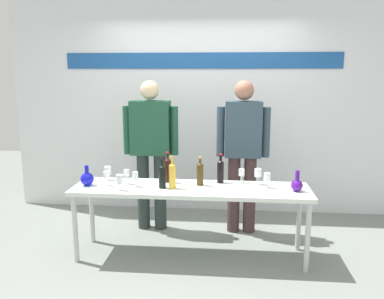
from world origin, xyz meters
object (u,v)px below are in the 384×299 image
object	(u,v)px
wine_bottle_4	(220,170)
wine_glass_right_2	(267,177)
decanter_blue_right	(297,184)
presenter_left	(151,145)
display_table	(191,193)
wine_glass_left_1	(108,171)
wine_bottle_2	(162,175)
wine_glass_left_3	(120,179)
wine_glass_left_4	(135,176)
wine_glass_left_2	(106,175)
wine_bottle_1	(168,169)
wine_bottle_0	(172,175)
wine_glass_right_0	(258,173)
decanter_blue_left	(87,179)
wine_glass_right_1	(242,173)
wine_glass_left_0	(126,173)
presenter_right	(243,147)
wine_bottle_3	(200,173)

from	to	relation	value
wine_bottle_4	wine_glass_right_2	xyz separation A→B (m)	(0.46, -0.13, -0.03)
decanter_blue_right	presenter_left	size ratio (longest dim) A/B	0.12
display_table	wine_glass_left_1	distance (m)	0.92
display_table	wine_bottle_2	size ratio (longest dim) A/B	7.61
wine_bottle_4	wine_glass_left_3	world-z (taller)	wine_bottle_4
decanter_blue_right	wine_glass_right_2	world-z (taller)	decanter_blue_right
wine_bottle_2	wine_glass_left_4	xyz separation A→B (m)	(-0.27, 0.03, -0.02)
decanter_blue_right	wine_glass_left_2	xyz separation A→B (m)	(-1.86, 0.03, 0.04)
presenter_left	wine_bottle_1	xyz separation A→B (m)	(0.27, -0.51, -0.15)
decanter_blue_right	wine_glass_left_1	size ratio (longest dim) A/B	1.38
display_table	decanter_blue_right	bearing A→B (deg)	-2.09
wine_glass_left_3	wine_glass_right_2	bearing A→B (deg)	8.79
wine_bottle_4	wine_glass_right_2	distance (m)	0.48
display_table	wine_bottle_0	xyz separation A→B (m)	(-0.17, -0.05, 0.20)
wine_glass_left_2	wine_glass_right_0	distance (m)	1.52
display_table	decanter_blue_left	distance (m)	1.04
wine_bottle_4	wine_glass_right_1	bearing A→B (deg)	5.31
wine_glass_left_2	wine_glass_right_2	xyz separation A→B (m)	(1.59, 0.07, 0.00)
wine_glass_left_3	wine_glass_left_4	distance (m)	0.18
decanter_blue_left	wine_bottle_0	world-z (taller)	wine_bottle_0
wine_glass_left_0	wine_glass_left_4	size ratio (longest dim) A/B	0.99
wine_glass_left_4	display_table	bearing A→B (deg)	2.39
wine_glass_left_0	wine_bottle_2	bearing A→B (deg)	-16.01
wine_bottle_4	wine_bottle_1	bearing A→B (deg)	-178.04
presenter_left	wine_glass_left_3	xyz separation A→B (m)	(-0.14, -0.84, -0.18)
wine_bottle_2	wine_glass_left_3	world-z (taller)	wine_bottle_2
decanter_blue_right	wine_glass_left_1	world-z (taller)	decanter_blue_right
wine_bottle_2	wine_glass_left_3	distance (m)	0.41
decanter_blue_right	wine_glass_left_3	bearing A→B (deg)	-175.79
presenter_left	presenter_right	world-z (taller)	presenter_right
wine_bottle_4	wine_glass_right_2	world-z (taller)	wine_bottle_4
wine_bottle_0	wine_bottle_1	bearing A→B (deg)	110.11
wine_bottle_3	wine_glass_right_2	distance (m)	0.66
decanter_blue_left	wine_glass_right_0	bearing A→B (deg)	6.97
decanter_blue_left	wine_glass_left_0	distance (m)	0.39
wine_glass_right_0	decanter_blue_right	bearing A→B (deg)	-30.52
wine_bottle_1	wine_glass_right_1	xyz separation A→B (m)	(0.75, 0.04, -0.03)
wine_bottle_3	wine_glass_left_0	xyz separation A→B (m)	(-0.74, -0.02, -0.02)
presenter_right	wine_bottle_4	size ratio (longest dim) A/B	5.77
presenter_left	wine_glass_right_0	size ratio (longest dim) A/B	10.86
presenter_left	wine_glass_right_0	bearing A→B (deg)	-23.27
wine_bottle_1	wine_glass_left_0	world-z (taller)	wine_bottle_1
wine_glass_left_3	wine_glass_left_4	size ratio (longest dim) A/B	1.03
wine_glass_left_1	wine_glass_right_1	size ratio (longest dim) A/B	1.02
wine_bottle_1	wine_glass_left_1	distance (m)	0.63
wine_bottle_0	wine_glass_right_0	world-z (taller)	wine_bottle_0
decanter_blue_left	presenter_left	bearing A→B (deg)	54.93
wine_glass_right_1	wine_bottle_0	bearing A→B (deg)	-159.13
display_table	wine_bottle_3	bearing A→B (deg)	44.41
presenter_right	wine_bottle_0	bearing A→B (deg)	-133.76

